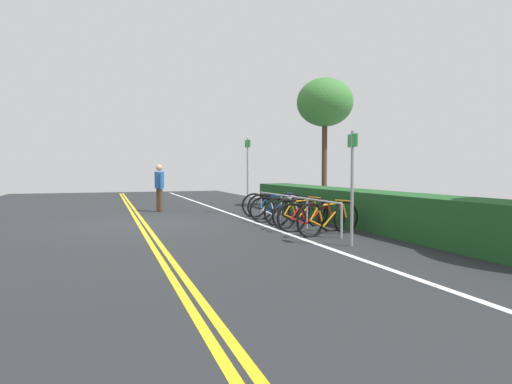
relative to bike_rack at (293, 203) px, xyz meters
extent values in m
cube|color=#232628|center=(-1.40, -3.78, -0.60)|extent=(35.83, 12.95, 0.05)
cube|color=gold|center=(-1.40, -3.86, -0.57)|extent=(32.25, 0.10, 0.00)
cube|color=gold|center=(-1.40, -3.70, -0.57)|extent=(32.25, 0.10, 0.00)
cube|color=white|center=(-1.40, -0.81, -0.57)|extent=(32.25, 0.12, 0.00)
cylinder|color=#9EA0A5|center=(-2.52, 0.00, -0.21)|extent=(0.05, 0.05, 0.73)
cylinder|color=#9EA0A5|center=(-0.84, 0.00, -0.21)|extent=(0.05, 0.05, 0.73)
cylinder|color=#9EA0A5|center=(0.84, 0.00, -0.21)|extent=(0.05, 0.05, 0.73)
cylinder|color=#9EA0A5|center=(2.52, 0.00, -0.21)|extent=(0.05, 0.05, 0.73)
cylinder|color=#9EA0A5|center=(0.00, 0.00, 0.16)|extent=(5.03, 0.04, 0.04)
torus|color=black|center=(-1.78, 0.63, -0.22)|extent=(0.28, 0.75, 0.76)
torus|color=black|center=(-2.09, -0.38, -0.22)|extent=(0.28, 0.75, 0.76)
cylinder|color=black|center=(-1.90, 0.25, -0.13)|extent=(0.21, 0.59, 0.52)
cylinder|color=black|center=(-1.92, 0.19, 0.10)|extent=(0.24, 0.70, 0.07)
cylinder|color=black|center=(-2.00, -0.09, -0.15)|extent=(0.08, 0.17, 0.47)
cylinder|color=black|center=(-2.04, -0.20, -0.30)|extent=(0.15, 0.38, 0.19)
cylinder|color=black|center=(-2.06, -0.27, -0.07)|extent=(0.11, 0.26, 0.32)
cylinder|color=black|center=(-1.80, 0.58, -0.05)|extent=(0.08, 0.14, 0.35)
cube|color=black|center=(-2.02, -0.16, 0.11)|extent=(0.13, 0.21, 0.05)
cylinder|color=black|center=(-1.81, 0.53, 0.16)|extent=(0.45, 0.16, 0.03)
torus|color=black|center=(-1.28, 0.55, -0.22)|extent=(0.16, 0.77, 0.77)
torus|color=black|center=(-1.41, -0.43, -0.22)|extent=(0.16, 0.77, 0.77)
cylinder|color=#1947B7|center=(-1.33, 0.19, -0.13)|extent=(0.12, 0.57, 0.53)
cylinder|color=#1947B7|center=(-1.34, 0.12, 0.11)|extent=(0.13, 0.67, 0.07)
cylinder|color=#1947B7|center=(-1.37, -0.15, -0.14)|extent=(0.06, 0.17, 0.48)
cylinder|color=#1947B7|center=(-1.39, -0.26, -0.30)|extent=(0.09, 0.36, 0.19)
cylinder|color=#1947B7|center=(-1.40, -0.32, -0.06)|extent=(0.07, 0.25, 0.33)
cylinder|color=#1947B7|center=(-1.28, 0.50, -0.05)|extent=(0.05, 0.14, 0.35)
cube|color=black|center=(-1.38, -0.21, 0.12)|extent=(0.11, 0.21, 0.05)
cylinder|color=#1947B7|center=(-1.29, 0.45, 0.17)|extent=(0.46, 0.09, 0.03)
torus|color=black|center=(-0.52, 0.35, -0.23)|extent=(0.17, 0.74, 0.74)
torus|color=black|center=(-0.67, -0.61, -0.23)|extent=(0.17, 0.74, 0.74)
cylinder|color=white|center=(-0.58, -0.01, -0.15)|extent=(0.12, 0.56, 0.51)
cylinder|color=white|center=(-0.59, -0.07, 0.07)|extent=(0.13, 0.66, 0.07)
cylinder|color=white|center=(-0.63, -0.34, -0.17)|extent=(0.06, 0.16, 0.45)
cylinder|color=white|center=(-0.64, -0.44, -0.31)|extent=(0.09, 0.36, 0.19)
cylinder|color=white|center=(-0.65, -0.51, -0.09)|extent=(0.07, 0.25, 0.31)
cylinder|color=white|center=(-0.53, 0.30, -0.07)|extent=(0.06, 0.14, 0.33)
cube|color=black|center=(-0.64, -0.40, 0.09)|extent=(0.11, 0.21, 0.05)
cylinder|color=white|center=(-0.54, 0.25, 0.14)|extent=(0.46, 0.10, 0.03)
torus|color=black|center=(0.00, 0.58, -0.22)|extent=(0.10, 0.76, 0.76)
torus|color=black|center=(0.06, -0.48, -0.22)|extent=(0.10, 0.76, 0.76)
cylinder|color=black|center=(0.02, 0.19, -0.14)|extent=(0.07, 0.61, 0.52)
cylinder|color=black|center=(0.02, 0.12, 0.09)|extent=(0.08, 0.72, 0.07)
cylinder|color=black|center=(0.04, -0.17, -0.15)|extent=(0.05, 0.17, 0.47)
cylinder|color=black|center=(0.05, -0.29, -0.30)|extent=(0.06, 0.39, 0.19)
cylinder|color=black|center=(0.05, -0.36, -0.07)|extent=(0.05, 0.26, 0.32)
cylinder|color=black|center=(0.00, 0.53, -0.06)|extent=(0.04, 0.14, 0.34)
cube|color=black|center=(0.04, -0.24, 0.11)|extent=(0.09, 0.20, 0.05)
cylinder|color=black|center=(0.01, 0.48, 0.16)|extent=(0.46, 0.05, 0.03)
torus|color=black|center=(0.47, 0.46, -0.22)|extent=(0.26, 0.75, 0.76)
torus|color=black|center=(0.77, -0.57, -0.22)|extent=(0.26, 0.75, 0.76)
cylinder|color=orange|center=(0.59, 0.07, -0.13)|extent=(0.20, 0.60, 0.52)
cylinder|color=orange|center=(0.61, 0.01, 0.10)|extent=(0.24, 0.71, 0.07)
cylinder|color=orange|center=(0.69, -0.28, -0.15)|extent=(0.08, 0.18, 0.47)
cylinder|color=orange|center=(0.72, -0.39, -0.30)|extent=(0.14, 0.38, 0.19)
cylinder|color=orange|center=(0.74, -0.46, -0.07)|extent=(0.11, 0.26, 0.32)
cylinder|color=orange|center=(0.49, 0.41, -0.05)|extent=(0.07, 0.15, 0.35)
cube|color=black|center=(0.71, -0.34, 0.11)|extent=(0.13, 0.21, 0.05)
cylinder|color=orange|center=(0.50, 0.36, 0.16)|extent=(0.45, 0.15, 0.03)
torus|color=black|center=(1.44, 0.36, -0.25)|extent=(0.15, 0.71, 0.71)
torus|color=black|center=(1.31, -0.61, -0.25)|extent=(0.15, 0.71, 0.71)
cylinder|color=red|center=(1.39, -0.01, -0.17)|extent=(0.11, 0.56, 0.49)
cylinder|color=red|center=(1.38, -0.07, 0.05)|extent=(0.12, 0.67, 0.07)
cylinder|color=red|center=(1.35, -0.34, -0.18)|extent=(0.06, 0.17, 0.44)
cylinder|color=red|center=(1.33, -0.44, -0.32)|extent=(0.08, 0.36, 0.18)
cylinder|color=red|center=(1.33, -0.51, -0.11)|extent=(0.07, 0.25, 0.30)
cylinder|color=red|center=(1.43, 0.31, -0.09)|extent=(0.05, 0.14, 0.32)
cube|color=black|center=(1.34, -0.40, 0.06)|extent=(0.11, 0.21, 0.05)
cylinder|color=red|center=(1.43, 0.26, 0.11)|extent=(0.46, 0.09, 0.03)
torus|color=black|center=(1.84, 0.51, -0.22)|extent=(0.26, 0.76, 0.77)
torus|color=black|center=(2.13, -0.54, -0.22)|extent=(0.26, 0.76, 0.77)
cylinder|color=orange|center=(1.95, 0.12, -0.13)|extent=(0.20, 0.61, 0.53)
cylinder|color=orange|center=(1.97, 0.05, 0.10)|extent=(0.23, 0.72, 0.07)
cylinder|color=orange|center=(2.05, -0.24, -0.15)|extent=(0.08, 0.18, 0.47)
cylinder|color=orange|center=(2.08, -0.35, -0.30)|extent=(0.14, 0.39, 0.19)
cylinder|color=orange|center=(2.10, -0.42, -0.07)|extent=(0.11, 0.27, 0.33)
cylinder|color=orange|center=(1.85, 0.45, -0.05)|extent=(0.07, 0.15, 0.35)
cube|color=black|center=(2.06, -0.31, 0.11)|extent=(0.13, 0.21, 0.05)
cylinder|color=orange|center=(1.87, 0.40, 0.17)|extent=(0.45, 0.15, 0.03)
cylinder|color=#4C3826|center=(-4.66, -2.90, -0.17)|extent=(0.14, 0.14, 0.81)
cylinder|color=#4C3826|center=(-4.93, -2.94, -0.17)|extent=(0.14, 0.14, 0.81)
cylinder|color=#2659A5|center=(-4.80, -2.92, 0.52)|extent=(0.32, 0.32, 0.57)
sphere|color=tan|center=(-4.80, -2.92, 0.95)|extent=(0.22, 0.22, 0.22)
cylinder|color=#2659A5|center=(-4.60, -2.89, 0.49)|extent=(0.09, 0.09, 0.55)
cylinder|color=#2659A5|center=(-4.99, -2.96, 0.49)|extent=(0.09, 0.09, 0.55)
cylinder|color=gray|center=(-3.13, -0.25, 0.67)|extent=(0.06, 0.06, 2.48)
cube|color=#198C33|center=(-3.13, -0.25, 1.73)|extent=(0.36, 0.08, 0.24)
cylinder|color=gray|center=(3.41, -0.30, 0.51)|extent=(0.06, 0.06, 2.17)
cube|color=#198C33|center=(3.41, -0.30, 1.41)|extent=(0.36, 0.06, 0.24)
cube|color=#1C4C21|center=(1.50, 1.61, -0.12)|extent=(14.03, 1.20, 0.91)
cylinder|color=#473323|center=(-4.48, 3.27, 1.02)|extent=(0.20, 0.20, 3.19)
ellipsoid|color=#387533|center=(-4.48, 3.27, 3.44)|extent=(2.14, 2.14, 1.83)
camera|label=1|loc=(10.61, -4.67, 0.86)|focal=30.83mm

